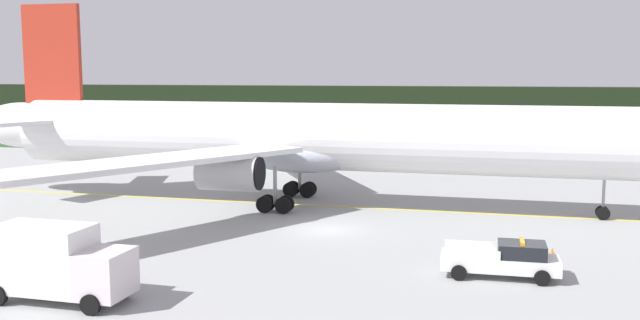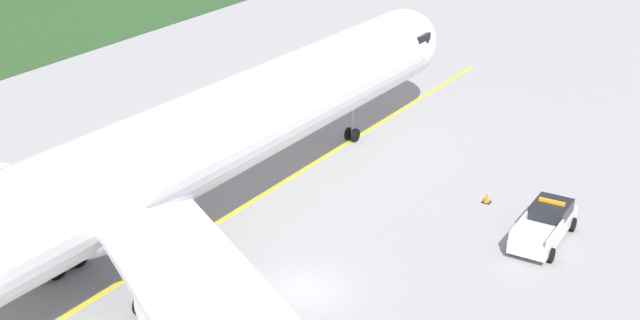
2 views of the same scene
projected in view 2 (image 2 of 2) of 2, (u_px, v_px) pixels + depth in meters
ground at (304, 290)px, 38.67m from camera, size 320.00×320.00×0.00m
taxiway_centerline_main at (161, 258)px, 41.48m from camera, size 79.67×4.15×0.01m
airliner at (143, 170)px, 38.92m from camera, size 59.19×47.27×15.38m
ops_pickup_truck at (545, 224)px, 42.94m from camera, size 5.75×2.38×1.94m
apron_cone at (487, 198)px, 47.24m from camera, size 0.49×0.49×0.62m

